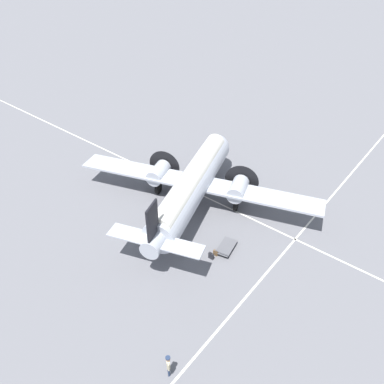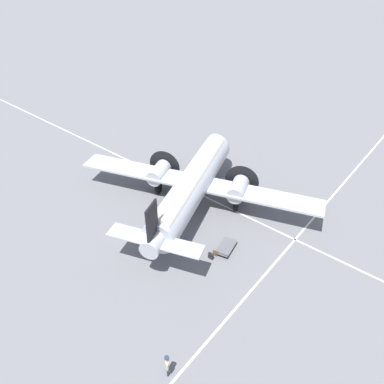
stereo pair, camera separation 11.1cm
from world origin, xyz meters
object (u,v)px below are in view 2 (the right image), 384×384
object	(u,v)px
traffic_cone	(181,202)
suitcase_upright_spare	(215,253)
airliner_main	(194,182)
suitcase_near_door	(211,256)
baggage_cart	(226,247)
crew_foreground	(167,364)

from	to	relation	value
traffic_cone	suitcase_upright_spare	bearing A→B (deg)	-27.69
airliner_main	suitcase_near_door	size ratio (longest dim) A/B	36.76
suitcase_near_door	suitcase_upright_spare	xyz separation A→B (m)	(0.05, 0.53, -0.05)
suitcase_upright_spare	traffic_cone	world-z (taller)	suitcase_upright_spare
traffic_cone	baggage_cart	bearing A→B (deg)	-19.06
crew_foreground	suitcase_near_door	world-z (taller)	crew_foreground
suitcase_near_door	traffic_cone	distance (m)	7.44
suitcase_near_door	suitcase_upright_spare	bearing A→B (deg)	84.76
crew_foreground	traffic_cone	xyz separation A→B (m)	(-9.95, 12.86, -0.86)
airliner_main	suitcase_upright_spare	world-z (taller)	airliner_main
suitcase_near_door	baggage_cart	world-z (taller)	suitcase_near_door
suitcase_upright_spare	airliner_main	bearing A→B (deg)	143.62
suitcase_near_door	suitcase_upright_spare	size ratio (longest dim) A/B	1.20
suitcase_upright_spare	baggage_cart	world-z (taller)	baggage_cart
suitcase_near_door	traffic_cone	size ratio (longest dim) A/B	1.27
suitcase_upright_spare	crew_foreground	bearing A→B (deg)	-69.48
crew_foreground	suitcase_near_door	xyz separation A→B (m)	(-3.61, 8.98, -0.79)
crew_foreground	baggage_cart	bearing A→B (deg)	149.80
suitcase_near_door	baggage_cart	size ratio (longest dim) A/B	0.26
airliner_main	baggage_cart	bearing A→B (deg)	-136.27
baggage_cart	suitcase_upright_spare	bearing A→B (deg)	152.12
crew_foreground	traffic_cone	size ratio (longest dim) A/B	3.60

